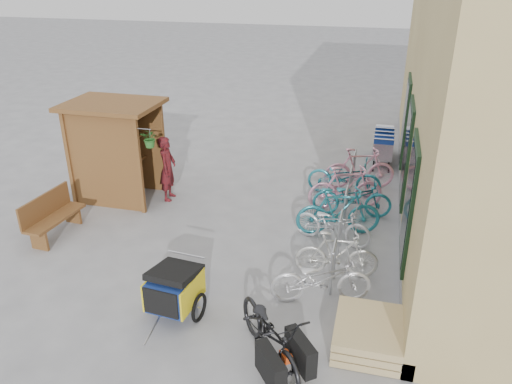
% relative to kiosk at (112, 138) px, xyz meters
% --- Properties ---
extents(ground, '(80.00, 80.00, 0.00)m').
position_rel_kiosk_xyz_m(ground, '(3.28, -2.47, -1.55)').
color(ground, '#99999B').
extents(kiosk, '(2.49, 1.65, 2.40)m').
position_rel_kiosk_xyz_m(kiosk, '(0.00, 0.00, 0.00)').
color(kiosk, brown).
rests_on(kiosk, ground).
extents(bike_rack, '(0.05, 5.35, 0.86)m').
position_rel_kiosk_xyz_m(bike_rack, '(5.58, -0.07, -1.04)').
color(bike_rack, '#A5A8AD').
rests_on(bike_rack, ground).
extents(pallet_stack, '(1.00, 1.20, 0.40)m').
position_rel_kiosk_xyz_m(pallet_stack, '(6.28, -3.87, -1.34)').
color(pallet_stack, tan).
rests_on(pallet_stack, ground).
extents(bench, '(0.57, 1.52, 0.94)m').
position_rel_kiosk_xyz_m(bench, '(-0.40, -2.08, -1.07)').
color(bench, brown).
rests_on(bench, ground).
extents(shopping_carts, '(0.56, 1.90, 1.01)m').
position_rel_kiosk_xyz_m(shopping_carts, '(6.28, 4.14, -0.96)').
color(shopping_carts, silver).
rests_on(shopping_carts, ground).
extents(child_trailer, '(0.97, 1.59, 0.92)m').
position_rel_kiosk_xyz_m(child_trailer, '(3.15, -3.89, -1.04)').
color(child_trailer, navy).
rests_on(child_trailer, ground).
extents(cargo_bike, '(1.70, 1.93, 1.01)m').
position_rel_kiosk_xyz_m(cargo_bike, '(4.94, -4.58, -1.05)').
color(cargo_bike, black).
rests_on(cargo_bike, ground).
extents(person_kiosk, '(0.44, 0.62, 1.60)m').
position_rel_kiosk_xyz_m(person_kiosk, '(1.26, 0.23, -0.75)').
color(person_kiosk, maroon).
rests_on(person_kiosk, ground).
extents(bike_0, '(1.82, 1.07, 0.91)m').
position_rel_kiosk_xyz_m(bike_0, '(5.43, -2.94, -1.10)').
color(bike_0, silver).
rests_on(bike_0, ground).
extents(bike_1, '(1.57, 0.61, 0.92)m').
position_rel_kiosk_xyz_m(bike_1, '(5.60, -2.12, -1.09)').
color(bike_1, silver).
rests_on(bike_1, ground).
extents(bike_2, '(1.73, 0.92, 0.87)m').
position_rel_kiosk_xyz_m(bike_2, '(5.39, -0.89, -1.12)').
color(bike_2, silver).
rests_on(bike_2, ground).
extents(bike_3, '(1.87, 0.99, 1.08)m').
position_rel_kiosk_xyz_m(bike_3, '(5.47, -0.53, -1.01)').
color(bike_3, teal).
rests_on(bike_3, ground).
extents(bike_4, '(1.84, 0.81, 0.94)m').
position_rel_kiosk_xyz_m(bike_4, '(5.68, 0.41, -1.08)').
color(bike_4, teal).
rests_on(bike_4, ground).
extents(bike_5, '(1.84, 1.04, 1.06)m').
position_rel_kiosk_xyz_m(bike_5, '(5.50, 0.76, -1.02)').
color(bike_5, pink).
rests_on(bike_5, ground).
extents(bike_6, '(1.85, 0.70, 0.96)m').
position_rel_kiosk_xyz_m(bike_6, '(5.40, 1.54, -1.07)').
color(bike_6, teal).
rests_on(bike_6, ground).
extents(bike_7, '(1.89, 1.03, 1.10)m').
position_rel_kiosk_xyz_m(bike_7, '(5.74, 2.01, -1.00)').
color(bike_7, pink).
rests_on(bike_7, ground).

